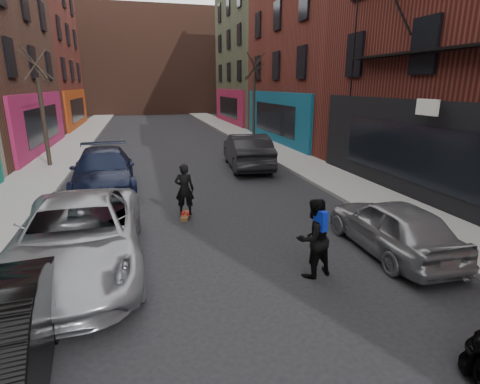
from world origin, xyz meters
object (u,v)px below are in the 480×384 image
parked_left_end (104,171)px  pedestrian (314,238)px  parked_left_far (79,236)px  parked_right_end (247,151)px  parked_right_far (392,226)px  skateboarder (184,189)px  tree_right_far (254,91)px  tree_left_far (40,98)px  skateboard (186,216)px

parked_left_end → pedestrian: bearing=-62.5°
parked_left_far → parked_right_end: parked_right_end is taller
parked_left_far → parked_right_far: (7.22, -0.95, -0.13)m
parked_left_end → parked_right_far: bearing=-49.5°
parked_left_far → parked_right_end: size_ratio=1.12×
parked_right_far → skateboarder: skateboarder is taller
tree_right_far → pedestrian: 20.09m
tree_right_far → parked_left_end: tree_right_far is taller
tree_left_far → skateboard: size_ratio=8.12×
parked_left_far → pedestrian: (4.85, -1.55, 0.07)m
tree_right_far → skateboard: 16.81m
parked_left_far → skateboard: parked_left_far is taller
tree_left_far → parked_right_far: (10.22, -12.79, -2.70)m
tree_left_far → parked_left_end: tree_left_far is taller
tree_left_far → parked_left_far: size_ratio=1.13×
tree_right_far → parked_left_end: 14.90m
tree_left_far → parked_right_far: tree_left_far is taller
parked_right_end → tree_left_far: bearing=-9.5°
parked_left_end → skateboarder: skateboarder is taller
parked_left_end → skateboard: size_ratio=6.93×
tree_left_far → skateboard: bearing=-57.9°
tree_right_far → pedestrian: size_ratio=3.94×
parked_right_end → parked_left_end: bearing=28.1°
parked_left_far → skateboard: 3.95m
parked_right_far → skateboard: bearing=-38.5°
tree_left_far → parked_left_end: 6.56m
parked_left_end → pedestrian: pedestrian is taller
tree_left_far → skateboarder: size_ratio=4.06×
tree_left_far → parked_right_end: bearing=-15.1°
skateboarder → skateboard: bearing=-0.0°
parked_right_far → skateboarder: size_ratio=2.47×
tree_right_far → tree_left_far: bearing=-154.2°
tree_right_far → parked_left_far: tree_right_far is taller
tree_right_far → parked_left_end: (-9.40, -11.23, -2.73)m
tree_left_far → pedestrian: 15.72m
skateboard → pedestrian: (2.21, -4.39, 0.82)m
parked_left_end → parked_right_end: parked_right_end is taller
parked_left_far → parked_right_end: bearing=54.1°
parked_left_far → pedestrian: pedestrian is taller
skateboard → skateboarder: (0.00, 0.00, 0.85)m
parked_right_far → parked_right_end: 10.26m
skateboarder → tree_left_far: bearing=-44.2°
parked_left_far → tree_right_far: bearing=61.3°
parked_right_far → skateboarder: bearing=-38.5°
pedestrian → parked_right_end: bearing=-112.5°
tree_right_far → skateboarder: 16.66m
skateboard → skateboarder: size_ratio=0.50×
parked_right_far → parked_right_end: parked_right_end is taller
parked_left_end → skateboarder: size_ratio=3.46×
skateboarder → pedestrian: (2.21, -4.39, -0.03)m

